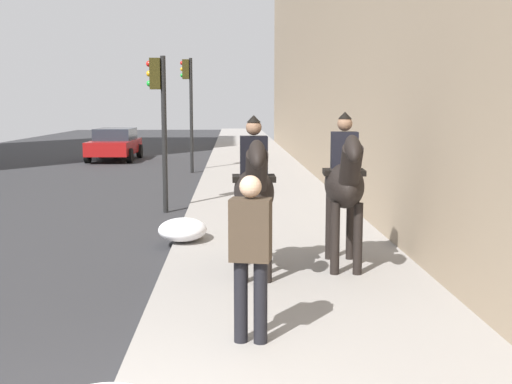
{
  "coord_description": "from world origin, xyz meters",
  "views": [
    {
      "loc": [
        -3.97,
        -1.04,
        2.5
      ],
      "look_at": [
        4.0,
        -1.34,
        1.4
      ],
      "focal_mm": 44.35,
      "sensor_mm": 36.0,
      "label": 1
    }
  ],
  "objects_px": {
    "mounted_horse_near": "(254,189)",
    "mounted_horse_far": "(345,183)",
    "traffic_light_far_curb": "(189,97)",
    "pedestrian_greeting": "(251,248)",
    "traffic_light_near_curb": "(160,108)",
    "car_near_lane": "(115,144)"
  },
  "relations": [
    {
      "from": "traffic_light_near_curb",
      "to": "mounted_horse_far",
      "type": "bearing_deg",
      "value": -149.64
    },
    {
      "from": "mounted_horse_near",
      "to": "mounted_horse_far",
      "type": "distance_m",
      "value": 1.38
    },
    {
      "from": "mounted_horse_near",
      "to": "pedestrian_greeting",
      "type": "bearing_deg",
      "value": -3.19
    },
    {
      "from": "mounted_horse_far",
      "to": "pedestrian_greeting",
      "type": "bearing_deg",
      "value": -22.61
    },
    {
      "from": "mounted_horse_near",
      "to": "car_near_lane",
      "type": "bearing_deg",
      "value": -164.84
    },
    {
      "from": "pedestrian_greeting",
      "to": "traffic_light_near_curb",
      "type": "bearing_deg",
      "value": 23.05
    },
    {
      "from": "traffic_light_near_curb",
      "to": "traffic_light_far_curb",
      "type": "height_order",
      "value": "traffic_light_far_curb"
    },
    {
      "from": "traffic_light_near_curb",
      "to": "traffic_light_far_curb",
      "type": "bearing_deg",
      "value": -0.51
    },
    {
      "from": "mounted_horse_near",
      "to": "traffic_light_far_curb",
      "type": "height_order",
      "value": "traffic_light_far_curb"
    },
    {
      "from": "mounted_horse_near",
      "to": "mounted_horse_far",
      "type": "xyz_separation_m",
      "value": [
        0.36,
        -1.33,
        0.04
      ]
    },
    {
      "from": "pedestrian_greeting",
      "to": "traffic_light_far_curb",
      "type": "bearing_deg",
      "value": 16.73
    },
    {
      "from": "pedestrian_greeting",
      "to": "mounted_horse_near",
      "type": "bearing_deg",
      "value": 8.12
    },
    {
      "from": "mounted_horse_near",
      "to": "traffic_light_far_curb",
      "type": "bearing_deg",
      "value": -173.11
    },
    {
      "from": "mounted_horse_near",
      "to": "car_near_lane",
      "type": "distance_m",
      "value": 20.95
    },
    {
      "from": "mounted_horse_far",
      "to": "mounted_horse_near",
      "type": "bearing_deg",
      "value": -70.76
    },
    {
      "from": "mounted_horse_near",
      "to": "car_near_lane",
      "type": "height_order",
      "value": "mounted_horse_near"
    },
    {
      "from": "car_near_lane",
      "to": "traffic_light_near_curb",
      "type": "distance_m",
      "value": 14.77
    },
    {
      "from": "mounted_horse_far",
      "to": "car_near_lane",
      "type": "distance_m",
      "value": 21.0
    },
    {
      "from": "mounted_horse_far",
      "to": "pedestrian_greeting",
      "type": "distance_m",
      "value": 3.26
    },
    {
      "from": "mounted_horse_far",
      "to": "pedestrian_greeting",
      "type": "height_order",
      "value": "mounted_horse_far"
    },
    {
      "from": "mounted_horse_far",
      "to": "pedestrian_greeting",
      "type": "relative_size",
      "value": 1.34
    },
    {
      "from": "mounted_horse_near",
      "to": "pedestrian_greeting",
      "type": "height_order",
      "value": "mounted_horse_near"
    }
  ]
}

